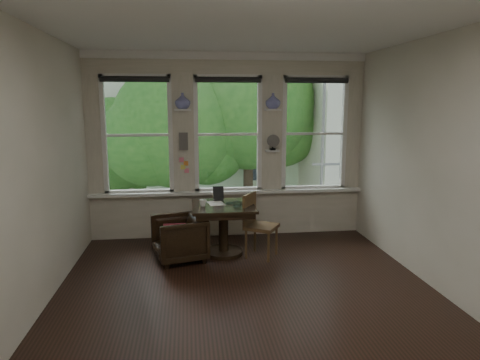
{
  "coord_description": "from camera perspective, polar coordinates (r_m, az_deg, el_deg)",
  "views": [
    {
      "loc": [
        -0.67,
        -4.75,
        2.2
      ],
      "look_at": [
        0.03,
        0.9,
        1.18
      ],
      "focal_mm": 32.0,
      "sensor_mm": 36.0,
      "label": 1
    }
  ],
  "objects": [
    {
      "name": "ground",
      "position": [
        5.28,
        0.87,
        -14.45
      ],
      "size": [
        4.5,
        4.5,
        0.0
      ],
      "primitive_type": "plane",
      "color": "black",
      "rests_on": "ground"
    },
    {
      "name": "ceiling",
      "position": [
        4.86,
        0.97,
        19.65
      ],
      "size": [
        4.5,
        4.5,
        0.0
      ],
      "primitive_type": "plane",
      "rotation": [
        3.14,
        0.0,
        0.0
      ],
      "color": "silver",
      "rests_on": "ground"
    },
    {
      "name": "wall_back",
      "position": [
        7.07,
        -1.61,
        4.49
      ],
      "size": [
        4.5,
        0.0,
        4.5
      ],
      "primitive_type": "plane",
      "rotation": [
        1.57,
        0.0,
        0.0
      ],
      "color": "beige",
      "rests_on": "ground"
    },
    {
      "name": "wall_front",
      "position": [
        2.68,
        7.62,
        -5.01
      ],
      "size": [
        4.5,
        0.0,
        4.5
      ],
      "primitive_type": "plane",
      "rotation": [
        -1.57,
        0.0,
        0.0
      ],
      "color": "beige",
      "rests_on": "ground"
    },
    {
      "name": "wall_left",
      "position": [
        5.06,
        -25.23,
        1.26
      ],
      "size": [
        0.0,
        4.5,
        4.5
      ],
      "primitive_type": "plane",
      "rotation": [
        1.57,
        0.0,
        1.57
      ],
      "color": "beige",
      "rests_on": "ground"
    },
    {
      "name": "wall_right",
      "position": [
        5.62,
        24.3,
        2.12
      ],
      "size": [
        0.0,
        4.5,
        4.5
      ],
      "primitive_type": "plane",
      "rotation": [
        1.57,
        0.0,
        -1.57
      ],
      "color": "beige",
      "rests_on": "ground"
    },
    {
      "name": "window_left",
      "position": [
        7.06,
        -13.48,
        5.84
      ],
      "size": [
        1.1,
        0.12,
        1.9
      ],
      "primitive_type": null,
      "color": "white",
      "rests_on": "ground"
    },
    {
      "name": "window_center",
      "position": [
        7.05,
        -1.62,
        6.11
      ],
      "size": [
        1.1,
        0.12,
        1.9
      ],
      "primitive_type": null,
      "color": "white",
      "rests_on": "ground"
    },
    {
      "name": "window_right",
      "position": [
        7.33,
        9.8,
        6.12
      ],
      "size": [
        1.1,
        0.12,
        1.9
      ],
      "primitive_type": null,
      "color": "white",
      "rests_on": "ground"
    },
    {
      "name": "shelf_left",
      "position": [
        6.9,
        -7.64,
        9.26
      ],
      "size": [
        0.26,
        0.16,
        0.03
      ],
      "primitive_type": "cube",
      "color": "white",
      "rests_on": "ground"
    },
    {
      "name": "shelf_right",
      "position": [
        7.04,
        4.4,
        9.33
      ],
      "size": [
        0.26,
        0.16,
        0.03
      ],
      "primitive_type": "cube",
      "color": "white",
      "rests_on": "ground"
    },
    {
      "name": "intercom",
      "position": [
        6.96,
        -7.54,
        5.14
      ],
      "size": [
        0.14,
        0.06,
        0.28
      ],
      "primitive_type": "cube",
      "color": "#59544F",
      "rests_on": "ground"
    },
    {
      "name": "sticky_notes",
      "position": [
        7.0,
        -7.47,
        2.29
      ],
      "size": [
        0.16,
        0.01,
        0.24
      ],
      "primitive_type": null,
      "color": "pink",
      "rests_on": "ground"
    },
    {
      "name": "desk_fan",
      "position": [
        7.05,
        4.37,
        4.7
      ],
      "size": [
        0.2,
        0.2,
        0.24
      ],
      "primitive_type": null,
      "color": "#59544F",
      "rests_on": "ground"
    },
    {
      "name": "vase_left",
      "position": [
        6.9,
        -7.67,
        10.41
      ],
      "size": [
        0.24,
        0.24,
        0.25
      ],
      "primitive_type": "imported",
      "color": "silver",
      "rests_on": "shelf_left"
    },
    {
      "name": "vase_right",
      "position": [
        7.04,
        4.42,
        10.47
      ],
      "size": [
        0.24,
        0.24,
        0.25
      ],
      "primitive_type": "imported",
      "color": "silver",
      "rests_on": "shelf_right"
    },
    {
      "name": "table",
      "position": [
        6.31,
        -2.21,
        -6.64
      ],
      "size": [
        0.9,
        0.9,
        0.75
      ],
      "primitive_type": null,
      "color": "black",
      "rests_on": "ground"
    },
    {
      "name": "armchair_left",
      "position": [
        6.15,
        -8.1,
        -7.73
      ],
      "size": [
        0.85,
        0.84,
        0.64
      ],
      "primitive_type": "imported",
      "rotation": [
        0.0,
        0.0,
        -1.3
      ],
      "color": "black",
      "rests_on": "ground"
    },
    {
      "name": "cushion_red",
      "position": [
        6.11,
        -8.13,
        -6.55
      ],
      "size": [
        0.45,
        0.45,
        0.06
      ],
      "primitive_type": "cube",
      "color": "maroon",
      "rests_on": "armchair_left"
    },
    {
      "name": "side_chair_right",
      "position": [
        6.19,
        2.9,
        -6.15
      ],
      "size": [
        0.58,
        0.58,
        0.92
      ],
      "primitive_type": null,
      "rotation": [
        0.0,
        0.0,
        1.03
      ],
      "color": "#483319",
      "rests_on": "ground"
    },
    {
      "name": "laptop",
      "position": [
        6.22,
        -0.5,
        -3.2
      ],
      "size": [
        0.31,
        0.21,
        0.02
      ],
      "primitive_type": "imported",
      "rotation": [
        0.0,
        0.0,
        -0.07
      ],
      "color": "black",
      "rests_on": "table"
    },
    {
      "name": "mug",
      "position": [
        6.14,
        -4.97,
        -3.05
      ],
      "size": [
        0.13,
        0.13,
        0.1
      ],
      "primitive_type": "imported",
      "rotation": [
        0.0,
        0.0,
        -0.26
      ],
      "color": "white",
      "rests_on": "table"
    },
    {
      "name": "drinking_glass",
      "position": [
        6.01,
        -0.45,
        -3.3
      ],
      "size": [
        0.12,
        0.12,
        0.1
      ],
      "primitive_type": "imported",
      "rotation": [
        0.0,
        0.0,
        0.01
      ],
      "color": "white",
      "rests_on": "table"
    },
    {
      "name": "tablet",
      "position": [
        6.45,
        -2.9,
        -1.82
      ],
      "size": [
        0.16,
        0.08,
        0.22
      ],
      "primitive_type": "cube",
      "rotation": [
        -0.26,
        0.0,
        0.02
      ],
      "color": "black",
      "rests_on": "table"
    },
    {
      "name": "papers",
      "position": [
        6.3,
        -3.23,
        -3.12
      ],
      "size": [
        0.26,
        0.33,
        0.0
      ],
      "primitive_type": "cube",
      "rotation": [
        0.0,
        0.0,
        0.15
      ],
      "color": "silver",
      "rests_on": "table"
    }
  ]
}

